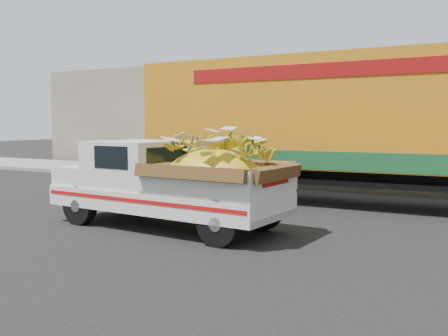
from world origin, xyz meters
The scene contains 6 objects.
ground centered at (0.00, 0.00, 0.00)m, with size 100.00×100.00×0.00m, color black.
curb centered at (0.00, 7.07, 0.07)m, with size 60.00×0.25×0.15m, color gray.
sidewalk centered at (0.00, 9.17, 0.07)m, with size 60.00×4.00×0.14m, color gray.
building_left centered at (-8.00, 15.07, 2.50)m, with size 18.00×6.00×5.00m, color gray.
pickup_truck centered at (-0.08, -0.06, 0.93)m, with size 5.07×2.16×1.73m.
semi_trailer centered at (2.30, 4.62, 2.12)m, with size 12.01×2.62×3.80m.
Camera 1 is at (5.35, -8.20, 2.07)m, focal length 40.00 mm.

